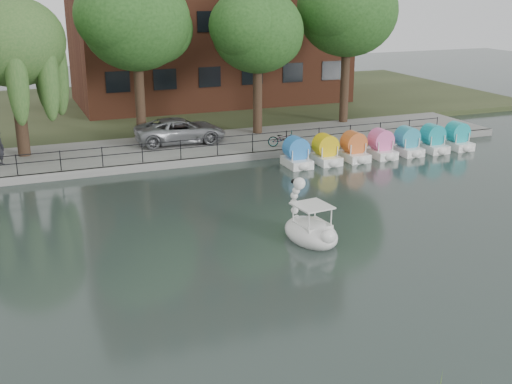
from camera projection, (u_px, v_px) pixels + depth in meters
ground_plane at (286, 264)px, 21.69m from camera, size 120.00×120.00×0.00m
promenade at (168, 150)px, 35.76m from camera, size 40.00×6.00×0.40m
kerb at (182, 163)px, 33.15m from camera, size 40.00×0.25×0.40m
land_strip at (121, 108)px, 48.13m from camera, size 60.00×22.00×0.36m
railing at (180, 145)px, 33.04m from camera, size 32.00×0.05×1.00m
willow_mid at (12, 42)px, 32.13m from camera, size 5.32×5.32×8.15m
broadleaf_center at (136, 22)px, 35.06m from camera, size 6.00×6.00×9.25m
broadleaf_right at (258, 32)px, 37.30m from camera, size 5.40×5.40×8.32m
broadleaf_far at (348, 12)px, 40.16m from camera, size 6.30×6.30×9.71m
minivan at (180, 129)px, 36.33m from camera, size 2.93×5.99×1.64m
bicycle at (283, 138)px, 35.59m from camera, size 1.19×1.82×1.00m
swan_boat at (310, 228)px, 23.59m from camera, size 1.92×2.76×2.20m
pedal_boat_row at (381, 146)px, 34.98m from camera, size 11.35×1.70×1.40m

